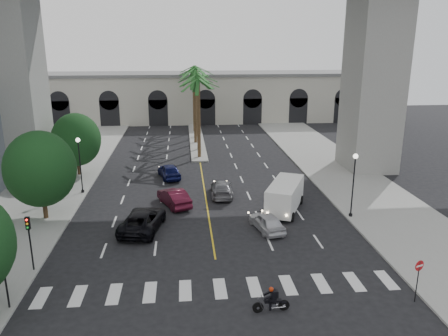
# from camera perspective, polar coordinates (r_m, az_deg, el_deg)

# --- Properties ---
(ground) EXTENTS (140.00, 140.00, 0.00)m
(ground) POSITION_cam_1_polar(r_m,az_deg,el_deg) (27.38, -0.80, -13.83)
(ground) COLOR black
(ground) RESTS_ON ground
(sidewalk_left) EXTENTS (8.00, 100.00, 0.15)m
(sidewalk_left) POSITION_cam_1_polar(r_m,az_deg,el_deg) (43.03, -22.91, -3.62)
(sidewalk_left) COLOR gray
(sidewalk_left) RESTS_ON ground
(sidewalk_right) EXTENTS (8.00, 100.00, 0.15)m
(sidewalk_right) POSITION_cam_1_polar(r_m,az_deg,el_deg) (44.31, 17.28, -2.49)
(sidewalk_right) COLOR gray
(sidewalk_right) RESTS_ON ground
(median) EXTENTS (2.00, 24.00, 0.20)m
(median) POSITION_cam_1_polar(r_m,az_deg,el_deg) (63.15, -3.59, 3.69)
(median) COLOR gray
(median) RESTS_ON ground
(pier_building) EXTENTS (71.00, 10.50, 8.50)m
(pier_building) POSITION_cam_1_polar(r_m,az_deg,el_deg) (79.23, -4.07, 9.28)
(pier_building) COLOR beige
(pier_building) RESTS_ON ground
(palm_a) EXTENTS (3.20, 3.20, 10.30)m
(palm_a) POSITION_cam_1_polar(r_m,az_deg,el_deg) (51.88, -3.39, 11.05)
(palm_a) COLOR #47331E
(palm_a) RESTS_ON ground
(palm_b) EXTENTS (3.20, 3.20, 10.60)m
(palm_b) POSITION_cam_1_polar(r_m,az_deg,el_deg) (55.85, -3.44, 11.69)
(palm_b) COLOR #47331E
(palm_b) RESTS_ON ground
(palm_c) EXTENTS (3.20, 3.20, 10.10)m
(palm_c) POSITION_cam_1_polar(r_m,az_deg,el_deg) (59.86, -3.87, 11.54)
(palm_c) COLOR #47331E
(palm_c) RESTS_ON ground
(palm_d) EXTENTS (3.20, 3.20, 10.90)m
(palm_d) POSITION_cam_1_polar(r_m,az_deg,el_deg) (63.81, -3.67, 12.49)
(palm_d) COLOR #47331E
(palm_d) RESTS_ON ground
(palm_e) EXTENTS (3.20, 3.20, 10.40)m
(palm_e) POSITION_cam_1_polar(r_m,az_deg,el_deg) (67.82, -3.99, 12.31)
(palm_e) COLOR #47331E
(palm_e) RESTS_ON ground
(palm_f) EXTENTS (3.20, 3.20, 10.70)m
(palm_f) POSITION_cam_1_polar(r_m,az_deg,el_deg) (71.80, -3.84, 12.74)
(palm_f) COLOR #47331E
(palm_f) RESTS_ON ground
(street_tree_mid) EXTENTS (5.44, 5.44, 7.21)m
(street_tree_mid) POSITION_cam_1_polar(r_m,az_deg,el_deg) (36.68, -22.87, -0.11)
(street_tree_mid) COLOR #382616
(street_tree_mid) RESTS_ON ground
(street_tree_far) EXTENTS (5.04, 5.04, 6.68)m
(street_tree_far) POSITION_cam_1_polar(r_m,az_deg,el_deg) (47.99, -18.73, 3.52)
(street_tree_far) COLOR #382616
(street_tree_far) RESTS_ON ground
(lamp_post_left_far) EXTENTS (0.40, 0.40, 5.35)m
(lamp_post_left_far) POSITION_cam_1_polar(r_m,az_deg,el_deg) (42.10, -18.31, 0.92)
(lamp_post_left_far) COLOR black
(lamp_post_left_far) RESTS_ON ground
(lamp_post_right) EXTENTS (0.40, 0.40, 5.35)m
(lamp_post_right) POSITION_cam_1_polar(r_m,az_deg,el_deg) (35.87, 16.57, -1.50)
(lamp_post_right) COLOR black
(lamp_post_right) RESTS_ON ground
(traffic_signal_near) EXTENTS (0.25, 0.18, 3.65)m
(traffic_signal_near) POSITION_cam_1_polar(r_m,az_deg,el_deg) (25.71, -26.87, -11.49)
(traffic_signal_near) COLOR black
(traffic_signal_near) RESTS_ON ground
(traffic_signal_far) EXTENTS (0.25, 0.18, 3.65)m
(traffic_signal_far) POSITION_cam_1_polar(r_m,az_deg,el_deg) (29.09, -24.09, -7.93)
(traffic_signal_far) COLOR black
(traffic_signal_far) RESTS_ON ground
(motorcycle_rider) EXTENTS (2.00, 0.54, 1.44)m
(motorcycle_rider) POSITION_cam_1_polar(r_m,az_deg,el_deg) (24.02, 6.33, -16.80)
(motorcycle_rider) COLOR black
(motorcycle_rider) RESTS_ON ground
(car_a) EXTENTS (2.51, 4.26, 1.36)m
(car_a) POSITION_cam_1_polar(r_m,az_deg,el_deg) (33.20, 5.62, -6.99)
(car_a) COLOR silver
(car_a) RESTS_ON ground
(car_b) EXTENTS (3.19, 4.80, 1.50)m
(car_b) POSITION_cam_1_polar(r_m,az_deg,el_deg) (38.08, -6.56, -3.82)
(car_b) COLOR #460E1E
(car_b) RESTS_ON ground
(car_c) EXTENTS (3.66, 6.05, 1.57)m
(car_c) POSITION_cam_1_polar(r_m,az_deg,el_deg) (33.61, -10.58, -6.71)
(car_c) COLOR black
(car_c) RESTS_ON ground
(car_d) EXTENTS (2.13, 4.85, 1.39)m
(car_d) POSITION_cam_1_polar(r_m,az_deg,el_deg) (40.28, -0.32, -2.66)
(car_d) COLOR slate
(car_d) RESTS_ON ground
(car_e) EXTENTS (2.80, 4.74, 1.51)m
(car_e) POSITION_cam_1_polar(r_m,az_deg,el_deg) (45.78, -7.18, -0.38)
(car_e) COLOR #0F1448
(car_e) RESTS_ON ground
(cargo_van) EXTENTS (4.37, 6.16, 2.47)m
(cargo_van) POSITION_cam_1_polar(r_m,az_deg,el_deg) (36.77, 7.94, -3.57)
(cargo_van) COLOR white
(cargo_van) RESTS_ON ground
(pedestrian_b) EXTENTS (0.91, 0.72, 1.83)m
(pedestrian_b) POSITION_cam_1_polar(r_m,az_deg,el_deg) (33.32, -26.40, -7.89)
(pedestrian_b) COLOR black
(pedestrian_b) RESTS_ON sidewalk_left
(do_not_enter_sign) EXTENTS (0.58, 0.24, 2.50)m
(do_not_enter_sign) POSITION_cam_1_polar(r_m,az_deg,el_deg) (26.20, 24.07, -12.30)
(do_not_enter_sign) COLOR black
(do_not_enter_sign) RESTS_ON ground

